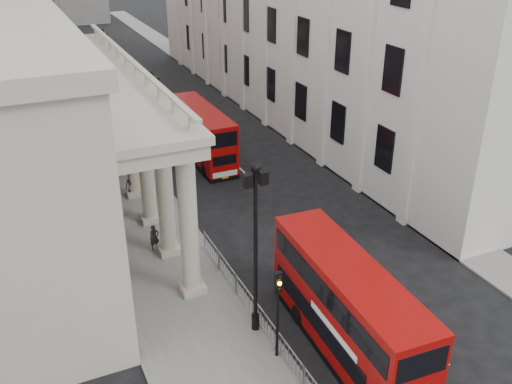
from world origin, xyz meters
name	(u,v)px	position (x,y,z in m)	size (l,w,h in m)	color
sidewalk_west	(98,147)	(-3.00, 30.00, 0.06)	(6.00, 140.00, 0.12)	slate
sidewalk_east	(278,120)	(13.50, 30.00, 0.06)	(3.00, 140.00, 0.12)	slate
kerb	(133,142)	(-0.05, 30.00, 0.07)	(0.20, 140.00, 0.14)	slate
lamp_post_south	(255,239)	(-0.60, 4.00, 4.91)	(1.05, 0.44, 8.32)	black
lamp_post_mid	(154,124)	(-0.60, 20.00, 4.91)	(1.05, 0.44, 8.32)	black
lamp_post_north	(106,69)	(-0.60, 36.00, 4.91)	(1.05, 0.44, 8.32)	black
traffic_light	(278,299)	(-0.50, 1.98, 3.11)	(0.28, 0.33, 4.30)	black
crowd_barriers	(278,341)	(-0.35, 2.23, 0.67)	(0.50, 18.75, 1.10)	gray
bus_near	(347,307)	(2.44, 1.26, 2.27)	(2.90, 10.15, 4.34)	#910706
bus_far	(202,133)	(4.13, 24.35, 2.12)	(2.31, 9.40, 4.06)	#A00807
pedestrian_a	(154,238)	(-2.95, 12.61, 0.89)	(0.56, 0.37, 1.53)	black
pedestrian_b	(94,196)	(-5.14, 19.32, 0.89)	(0.75, 0.58, 1.54)	black
pedestrian_c	(132,184)	(-2.52, 19.87, 1.00)	(0.86, 0.56, 1.75)	black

